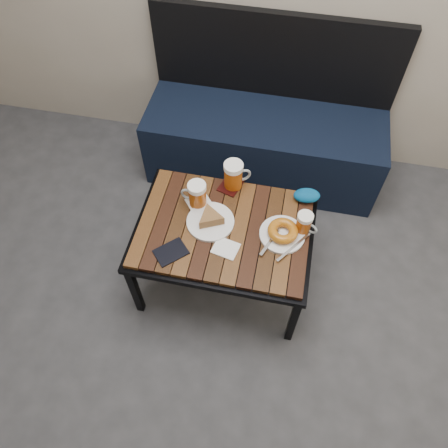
% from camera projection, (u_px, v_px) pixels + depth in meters
% --- Properties ---
extents(room_shell, '(4.00, 4.00, 4.00)m').
position_uv_depth(room_shell, '(152.00, 8.00, 0.76)').
color(room_shell, gray).
rests_on(room_shell, ground).
extents(bench, '(1.40, 0.50, 0.95)m').
position_uv_depth(bench, '(264.00, 138.00, 2.67)').
color(bench, black).
rests_on(bench, ground).
extents(cafe_table, '(0.84, 0.62, 0.47)m').
position_uv_depth(cafe_table, '(224.00, 233.00, 2.08)').
color(cafe_table, black).
rests_on(cafe_table, ground).
extents(beer_mug_left, '(0.13, 0.09, 0.14)m').
position_uv_depth(beer_mug_left, '(197.00, 195.00, 2.06)').
color(beer_mug_left, '#A2450D').
rests_on(beer_mug_left, cafe_table).
extents(beer_mug_centre, '(0.15, 0.12, 0.15)m').
position_uv_depth(beer_mug_centre, '(234.00, 175.00, 2.13)').
color(beer_mug_centre, '#A2450D').
rests_on(beer_mug_centre, cafe_table).
extents(beer_mug_right, '(0.11, 0.09, 0.12)m').
position_uv_depth(beer_mug_right, '(304.00, 223.00, 1.98)').
color(beer_mug_right, '#A2450D').
rests_on(beer_mug_right, cafe_table).
extents(plate_pie, '(0.23, 0.23, 0.06)m').
position_uv_depth(plate_pie, '(210.00, 220.00, 2.04)').
color(plate_pie, white).
rests_on(plate_pie, cafe_table).
extents(plate_bagel, '(0.24, 0.26, 0.06)m').
position_uv_depth(plate_bagel, '(283.00, 233.00, 2.00)').
color(plate_bagel, white).
rests_on(plate_bagel, cafe_table).
extents(napkin_left, '(0.15, 0.15, 0.01)m').
position_uv_depth(napkin_left, '(199.00, 203.00, 2.12)').
color(napkin_left, white).
rests_on(napkin_left, cafe_table).
extents(napkin_right, '(0.13, 0.12, 0.01)m').
position_uv_depth(napkin_right, '(226.00, 248.00, 1.97)').
color(napkin_right, white).
rests_on(napkin_right, cafe_table).
extents(passport_navy, '(0.17, 0.17, 0.01)m').
position_uv_depth(passport_navy, '(171.00, 252.00, 1.96)').
color(passport_navy, black).
rests_on(passport_navy, cafe_table).
extents(passport_burgundy, '(0.13, 0.16, 0.01)m').
position_uv_depth(passport_burgundy, '(231.00, 185.00, 2.19)').
color(passport_burgundy, black).
rests_on(passport_burgundy, cafe_table).
extents(knit_pouch, '(0.14, 0.11, 0.06)m').
position_uv_depth(knit_pouch, '(307.00, 195.00, 2.12)').
color(knit_pouch, navy).
rests_on(knit_pouch, cafe_table).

